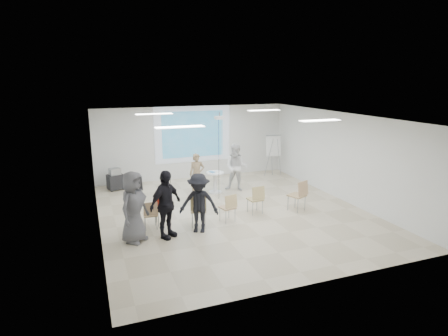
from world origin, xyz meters
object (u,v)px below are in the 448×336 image
object	(u,v)px
pedestal_table	(215,181)
audience_left	(166,200)
laptop	(198,209)
av_cart	(115,180)
chair_center	(229,206)
chair_right_inner	(256,197)
audience_outer	(133,203)
chair_left_mid	(163,207)
chair_left_inner	(198,208)
chair_far_left	(150,213)
player_right	(236,165)
flipchart_easel	(273,146)
audience_mid	(199,199)
player_left	(197,172)
chair_right_far	(299,193)

from	to	relation	value
pedestal_table	audience_left	world-z (taller)	audience_left
laptop	av_cart	size ratio (longest dim) A/B	0.42
chair_center	chair_right_inner	xyz separation A→B (m)	(1.04, 0.34, 0.03)
pedestal_table	audience_outer	distance (m)	4.65
chair_left_mid	chair_left_inner	xyz separation A→B (m)	(0.90, -0.49, 0.02)
audience_left	audience_outer	size ratio (longest dim) A/B	1.00
audience_left	audience_outer	xyz separation A→B (m)	(-0.81, 0.04, -0.00)
chair_far_left	chair_left_inner	xyz separation A→B (m)	(1.30, -0.30, 0.07)
player_right	chair_far_left	bearing A→B (deg)	-111.82
chair_left_mid	flipchart_easel	xyz separation A→B (m)	(5.53, 3.87, 0.77)
laptop	audience_outer	world-z (taller)	audience_outer
audience_left	audience_mid	size ratio (longest dim) A/B	1.12
player_left	audience_mid	bearing A→B (deg)	-91.86
player_left	av_cart	size ratio (longest dim) A/B	2.06
audience_left	player_right	bearing A→B (deg)	9.60
flipchart_easel	player_right	bearing A→B (deg)	-139.67
player_right	pedestal_table	bearing A→B (deg)	-146.16
chair_right_inner	chair_right_far	size ratio (longest dim) A/B	0.90
player_left	chair_left_inner	xyz separation A→B (m)	(-0.82, -2.92, -0.30)
player_left	chair_far_left	bearing A→B (deg)	-115.31
pedestal_table	audience_mid	bearing A→B (deg)	-116.08
chair_left_mid	laptop	bearing A→B (deg)	-24.57
chair_left_inner	av_cart	bearing A→B (deg)	128.68
player_left	audience_left	world-z (taller)	audience_left
chair_left_mid	audience_outer	distance (m)	1.34
av_cart	chair_left_inner	bearing A→B (deg)	-83.19
laptop	audience_outer	xyz separation A→B (m)	(-1.83, -0.45, 0.54)
audience_left	chair_right_far	bearing A→B (deg)	-28.27
audience_left	av_cart	xyz separation A→B (m)	(-0.91, 4.96, -0.67)
chair_left_inner	audience_mid	xyz separation A→B (m)	(-0.08, -0.34, 0.38)
audience_outer	laptop	bearing A→B (deg)	-31.94
audience_mid	chair_right_far	bearing A→B (deg)	33.77
chair_left_mid	chair_right_inner	world-z (taller)	chair_left_mid
chair_left_inner	chair_right_far	xyz separation A→B (m)	(3.34, 0.12, 0.04)
laptop	player_left	bearing A→B (deg)	-89.70
chair_right_inner	audience_left	bearing A→B (deg)	-170.51
player_left	audience_left	bearing A→B (deg)	-105.11
chair_far_left	pedestal_table	bearing A→B (deg)	44.99
flipchart_easel	chair_left_mid	bearing A→B (deg)	-137.25
laptop	flipchart_easel	bearing A→B (deg)	-121.19
chair_far_left	chair_left_inner	bearing A→B (deg)	-10.71
pedestal_table	chair_left_mid	world-z (taller)	chair_left_mid
chair_right_inner	chair_right_far	xyz separation A→B (m)	(1.37, -0.25, 0.06)
pedestal_table	laptop	xyz separation A→B (m)	(-1.47, -2.78, 0.06)
chair_left_mid	chair_left_inner	world-z (taller)	chair_left_inner
chair_left_mid	av_cart	world-z (taller)	chair_left_mid
flipchart_easel	chair_center	bearing A→B (deg)	-122.75
chair_left_mid	laptop	xyz separation A→B (m)	(0.92, -0.39, -0.03)
player_left	av_cart	bearing A→B (deg)	162.50
chair_left_mid	flipchart_easel	size ratio (longest dim) A/B	0.51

